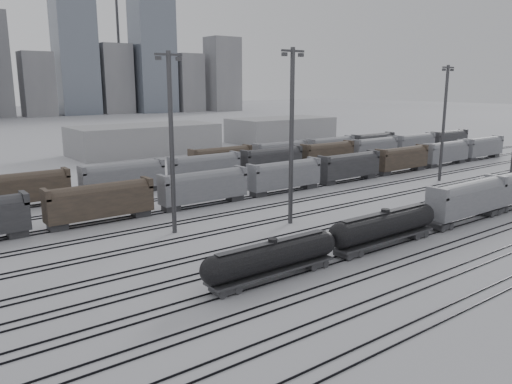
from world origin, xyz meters
TOP-DOWN VIEW (x-y plane):
  - ground at (0.00, 0.00)m, footprint 900.00×900.00m
  - tracks at (0.00, 17.50)m, footprint 220.00×71.50m
  - tank_car_a at (-19.89, 1.00)m, footprint 16.52×2.75m
  - tank_car_b at (-2.57, 1.00)m, footprint 17.98×3.00m
  - hopper_car_a at (15.56, 1.00)m, footprint 15.89×3.16m
  - light_mast_b at (-20.04, 21.34)m, footprint 3.72×0.59m
  - light_mast_c at (-4.84, 15.59)m, footprint 3.83×0.61m
  - light_mast_d at (40.05, 21.17)m, footprint 3.65×0.58m
  - bg_string_near at (8.00, 32.00)m, footprint 151.00×3.00m
  - bg_string_mid at (18.00, 48.00)m, footprint 151.00×3.00m
  - bg_string_far at (35.50, 56.00)m, footprint 66.00×3.00m
  - warehouse_mid at (10.00, 95.00)m, footprint 40.00×18.00m
  - warehouse_right at (60.00, 95.00)m, footprint 35.00×18.00m
  - skyline at (10.84, 280.00)m, footprint 316.00×22.40m
  - crane_right at (91.26, 305.00)m, footprint 42.00×1.80m

SIDE VIEW (x-z plane):
  - ground at x=0.00m, z-range 0.00..0.00m
  - tracks at x=0.00m, z-range 0.00..0.16m
  - tank_car_a at x=-19.89m, z-range 0.32..4.40m
  - tank_car_b at x=-2.57m, z-range 0.35..4.79m
  - bg_string_far at x=35.50m, z-range 0.00..5.60m
  - bg_string_near at x=8.00m, z-range 0.00..5.60m
  - bg_string_mid at x=18.00m, z-range 0.00..5.60m
  - hopper_car_a at x=15.56m, z-range 0.67..6.35m
  - warehouse_mid at x=10.00m, z-range 0.00..8.00m
  - warehouse_right at x=60.00m, z-range 0.00..8.00m
  - light_mast_d at x=40.05m, z-range 0.70..23.54m
  - light_mast_b at x=-20.04m, z-range 0.71..23.94m
  - light_mast_c at x=-4.84m, z-range 0.73..24.69m
  - skyline at x=10.84m, z-range -12.77..82.23m
  - crane_right at x=91.26m, z-range 7.39..107.39m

